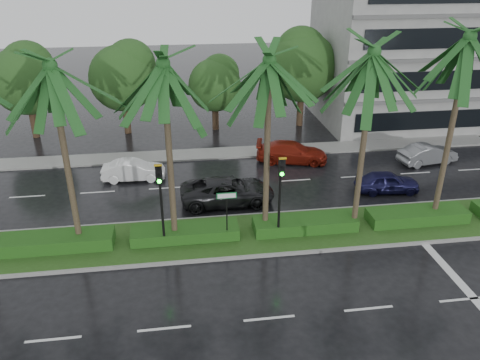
{
  "coord_description": "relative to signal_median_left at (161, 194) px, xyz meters",
  "views": [
    {
      "loc": [
        -3.05,
        -18.69,
        12.49
      ],
      "look_at": [
        -0.23,
        1.5,
        2.87
      ],
      "focal_mm": 35.0,
      "sensor_mm": 36.0,
      "label": 1
    }
  ],
  "objects": [
    {
      "name": "ground",
      "position": [
        4.0,
        -0.3,
        -3.0
      ],
      "size": [
        120.0,
        120.0,
        0.0
      ],
      "primitive_type": "plane",
      "color": "black",
      "rests_on": "ground"
    },
    {
      "name": "far_sidewalk",
      "position": [
        4.0,
        11.7,
        -2.94
      ],
      "size": [
        40.0,
        2.0,
        0.12
      ],
      "primitive_type": "cube",
      "color": "slate",
      "rests_on": "ground"
    },
    {
      "name": "median",
      "position": [
        4.0,
        0.7,
        -2.92
      ],
      "size": [
        36.0,
        4.0,
        0.15
      ],
      "color": "gray",
      "rests_on": "ground"
    },
    {
      "name": "hedge",
      "position": [
        4.0,
        0.7,
        -2.55
      ],
      "size": [
        35.2,
        1.4,
        0.6
      ],
      "color": "#144212",
      "rests_on": "median"
    },
    {
      "name": "lane_markings",
      "position": [
        7.04,
        -0.73,
        -2.99
      ],
      "size": [
        34.0,
        13.06,
        0.01
      ],
      "color": "silver",
      "rests_on": "ground"
    },
    {
      "name": "palm_row",
      "position": [
        2.75,
        0.72,
        5.24
      ],
      "size": [
        26.3,
        4.2,
        10.09
      ],
      "color": "#3D2F23",
      "rests_on": "median"
    },
    {
      "name": "signal_median_left",
      "position": [
        0.0,
        0.0,
        0.0
      ],
      "size": [
        0.34,
        0.42,
        4.36
      ],
      "color": "black",
      "rests_on": "median"
    },
    {
      "name": "signal_median_right",
      "position": [
        5.5,
        0.0,
        0.0
      ],
      "size": [
        0.34,
        0.42,
        4.36
      ],
      "color": "black",
      "rests_on": "median"
    },
    {
      "name": "street_sign",
      "position": [
        3.0,
        0.18,
        -0.87
      ],
      "size": [
        0.95,
        0.09,
        2.6
      ],
      "color": "black",
      "rests_on": "median"
    },
    {
      "name": "bg_trees",
      "position": [
        5.29,
        17.29,
        1.81
      ],
      "size": [
        33.27,
        5.51,
        7.96
      ],
      "color": "#322416",
      "rests_on": "ground"
    },
    {
      "name": "building",
      "position": [
        21.0,
        17.7,
        3.0
      ],
      "size": [
        16.0,
        10.0,
        12.0
      ],
      "primitive_type": "cube",
      "color": "gray",
      "rests_on": "ground"
    },
    {
      "name": "car_white",
      "position": [
        -1.96,
        8.24,
        -2.37
      ],
      "size": [
        1.45,
        3.87,
        1.26
      ],
      "primitive_type": "imported",
      "rotation": [
        0.0,
        0.0,
        1.54
      ],
      "color": "white",
      "rests_on": "ground"
    },
    {
      "name": "car_darkgrey",
      "position": [
        3.5,
        4.35,
        -2.27
      ],
      "size": [
        2.48,
        5.3,
        1.46
      ],
      "primitive_type": "imported",
      "rotation": [
        0.0,
        0.0,
        1.58
      ],
      "color": "black",
      "rests_on": "ground"
    },
    {
      "name": "car_red",
      "position": [
        8.5,
        9.69,
        -2.31
      ],
      "size": [
        2.98,
        5.09,
        1.39
      ],
      "primitive_type": "imported",
      "rotation": [
        0.0,
        0.0,
        1.34
      ],
      "color": "maroon",
      "rests_on": "ground"
    },
    {
      "name": "car_blue",
      "position": [
        13.0,
        4.45,
        -2.37
      ],
      "size": [
        1.82,
        3.8,
        1.25
      ],
      "primitive_type": "imported",
      "rotation": [
        0.0,
        0.0,
        1.48
      ],
      "color": "#161541",
      "rests_on": "ground"
    },
    {
      "name": "car_grey",
      "position": [
        17.5,
        8.16,
        -2.34
      ],
      "size": [
        2.09,
        4.19,
        1.32
      ],
      "primitive_type": "imported",
      "rotation": [
        0.0,
        0.0,
        1.75
      ],
      "color": "slate",
      "rests_on": "ground"
    }
  ]
}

